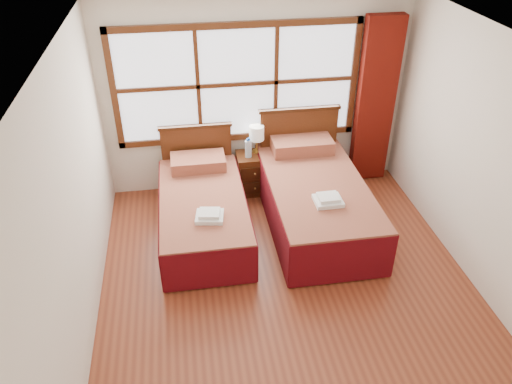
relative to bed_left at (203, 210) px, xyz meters
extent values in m
plane|color=brown|center=(0.83, -1.20, -0.31)|extent=(4.50, 4.50, 0.00)
plane|color=white|center=(0.83, -1.20, 2.29)|extent=(4.50, 4.50, 0.00)
plane|color=silver|center=(0.83, 1.05, 0.99)|extent=(4.00, 0.00, 4.00)
plane|color=silver|center=(-1.17, -1.20, 0.99)|extent=(0.00, 4.50, 4.50)
plane|color=silver|center=(2.83, -1.20, 0.99)|extent=(0.00, 4.50, 4.50)
cube|color=white|center=(0.58, 1.02, 1.19)|extent=(3.00, 0.02, 1.40)
cube|color=#4C2410|center=(0.58, 1.00, 0.45)|extent=(3.16, 0.06, 0.08)
cube|color=#4C2410|center=(0.58, 1.00, 1.93)|extent=(3.16, 0.06, 0.08)
cube|color=#4C2410|center=(-0.96, 1.00, 1.19)|extent=(0.08, 0.06, 1.56)
cube|color=#4C2410|center=(2.12, 1.00, 1.19)|extent=(0.08, 0.06, 1.56)
cube|color=#4C2410|center=(0.08, 1.00, 1.19)|extent=(0.05, 0.05, 1.40)
cube|color=#4C2410|center=(1.08, 1.00, 1.19)|extent=(0.05, 0.05, 1.40)
cube|color=#4C2410|center=(0.58, 1.00, 1.19)|extent=(3.00, 0.05, 0.05)
cube|color=#64110A|center=(2.43, 0.91, 0.86)|extent=(0.50, 0.16, 2.30)
cube|color=#391B0B|center=(0.00, -0.07, -0.16)|extent=(0.89, 1.79, 0.29)
cube|color=maroon|center=(0.00, -0.07, 0.11)|extent=(1.00, 1.98, 0.24)
cube|color=#5D0910|center=(-0.50, -0.07, -0.04)|extent=(0.03, 1.98, 0.50)
cube|color=#5D0910|center=(0.50, -0.07, -0.04)|extent=(0.03, 1.98, 0.50)
cube|color=#5D0910|center=(0.00, -1.05, -0.04)|extent=(1.00, 0.03, 0.50)
cube|color=maroon|center=(0.00, 0.65, 0.31)|extent=(0.70, 0.41, 0.16)
cube|color=#4C2410|center=(0.00, 0.94, 0.18)|extent=(0.93, 0.06, 0.97)
cube|color=#391B0B|center=(0.00, 0.94, 0.68)|extent=(0.97, 0.08, 0.04)
cube|color=#391B0B|center=(1.40, -0.07, -0.14)|extent=(1.02, 2.05, 0.33)
cube|color=maroon|center=(1.40, -0.07, 0.17)|extent=(1.15, 2.27, 0.28)
cube|color=#5D0910|center=(0.82, -0.07, 0.00)|extent=(0.03, 2.27, 0.57)
cube|color=#5D0910|center=(1.97, -0.07, 0.00)|extent=(0.03, 2.27, 0.57)
cube|color=#5D0910|center=(1.40, -1.20, 0.00)|extent=(1.15, 0.03, 0.57)
cube|color=maroon|center=(1.40, 0.76, 0.40)|extent=(0.80, 0.47, 0.18)
cube|color=#4C2410|center=(1.40, 0.94, 0.25)|extent=(1.07, 0.06, 1.11)
cube|color=#391B0B|center=(1.40, 0.94, 0.82)|extent=(1.11, 0.08, 0.04)
cube|color=#4C2410|center=(0.74, 0.80, -0.02)|extent=(0.43, 0.38, 0.57)
cube|color=#391B0B|center=(0.74, 0.60, -0.13)|extent=(0.38, 0.02, 0.17)
cube|color=#391B0B|center=(0.74, 0.60, 0.09)|extent=(0.38, 0.02, 0.17)
sphere|color=#AB7D3A|center=(0.74, 0.58, -0.13)|extent=(0.03, 0.03, 0.03)
sphere|color=#AB7D3A|center=(0.74, 0.58, 0.09)|extent=(0.03, 0.03, 0.03)
cube|color=white|center=(0.05, -0.51, 0.25)|extent=(0.34, 0.31, 0.05)
cube|color=white|center=(0.05, -0.51, 0.30)|extent=(0.26, 0.23, 0.04)
cube|color=white|center=(1.40, -0.52, 0.33)|extent=(0.32, 0.28, 0.05)
cube|color=white|center=(1.40, -0.52, 0.38)|extent=(0.24, 0.21, 0.04)
cylinder|color=gold|center=(0.81, 0.88, 0.28)|extent=(0.12, 0.12, 0.02)
cylinder|color=gold|center=(0.81, 0.88, 0.37)|extent=(0.03, 0.03, 0.16)
cylinder|color=white|center=(0.81, 0.88, 0.55)|extent=(0.20, 0.20, 0.20)
cylinder|color=silver|center=(0.67, 0.76, 0.38)|extent=(0.07, 0.07, 0.23)
cylinder|color=blue|center=(0.67, 0.76, 0.52)|extent=(0.03, 0.03, 0.03)
cylinder|color=silver|center=(0.68, 0.76, 0.39)|extent=(0.07, 0.07, 0.25)
cylinder|color=blue|center=(0.68, 0.76, 0.53)|extent=(0.04, 0.04, 0.03)
camera|label=1|loc=(-0.15, -5.03, 3.50)|focal=35.00mm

